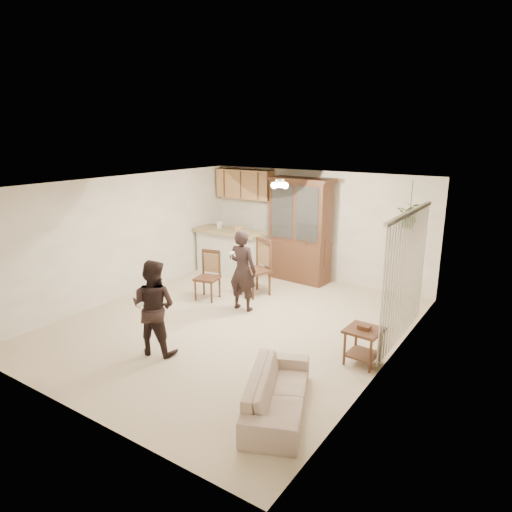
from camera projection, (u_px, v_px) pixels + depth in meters
The scene contains 23 objects.
floor at pixel (234, 323), 8.22m from camera, with size 6.50×6.50×0.00m, color #C4AF94.
ceiling at pixel (232, 184), 7.56m from camera, with size 5.50×6.50×0.02m, color silver.
wall_back at pixel (317, 225), 10.50m from camera, with size 5.50×0.02×2.50m, color white.
wall_front at pixel (67, 318), 5.28m from camera, with size 5.50×0.02×2.50m, color white.
wall_left at pixel (126, 237), 9.36m from camera, with size 0.02×6.50×2.50m, color white.
wall_right at pixel (390, 285), 6.42m from camera, with size 0.02×6.50×2.50m, color white.
breakfast_bar at pixel (230, 254), 10.97m from camera, with size 1.60×0.55×1.00m, color silver.
bar_top at pixel (229, 231), 10.82m from camera, with size 1.75×0.70×0.08m, color tan.
upper_cabinets at pixel (245, 184), 11.15m from camera, with size 1.50×0.34×0.70m, color #9B6F43.
vertical_blinds at pixel (405, 278), 7.21m from camera, with size 0.06×2.30×2.10m, color beige, non-canonical shape.
ceiling_fixture at pixel (280, 184), 8.45m from camera, with size 0.36×0.36×0.20m, color beige, non-canonical shape.
hanging_plant at pixel (410, 215), 8.43m from camera, with size 0.43×0.37×0.48m, color #2D5723.
plant_cord at pixel (411, 197), 8.35m from camera, with size 0.01×0.01×0.65m, color black.
sofa at pixel (278, 383), 5.57m from camera, with size 1.87×0.73×0.73m, color beige.
adult at pixel (242, 265), 8.65m from camera, with size 0.66×0.43×1.80m, color black.
child at pixel (154, 312), 6.98m from camera, with size 0.66×0.51×1.35m, color black.
china_hutch at pixel (300, 231), 10.36m from camera, with size 1.53×0.67×2.36m.
side_table at pixel (363, 346), 6.73m from camera, with size 0.52×0.52×0.61m.
chair_bar at pixel (207, 286), 9.35m from camera, with size 0.53×0.53×1.00m.
chair_hutch_left at pixel (255, 280), 9.59m from camera, with size 0.67×0.67×1.18m.
chair_hutch_right at pixel (315, 269), 10.38m from camera, with size 0.63×0.63×1.09m.
controller_adult at pixel (231, 253), 8.26m from camera, with size 0.04×0.14×0.04m, color silver.
controller_child at pixel (140, 305), 6.59m from camera, with size 0.04×0.13×0.04m, color silver.
Camera 1 is at (4.54, -6.12, 3.34)m, focal length 32.00 mm.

